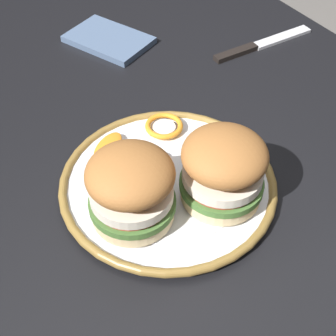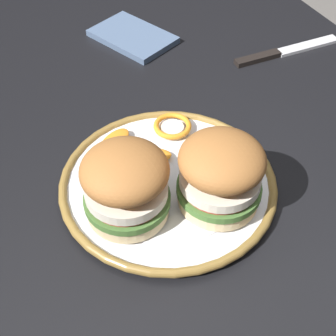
{
  "view_description": "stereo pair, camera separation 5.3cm",
  "coord_description": "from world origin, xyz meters",
  "views": [
    {
      "loc": [
        -0.45,
        0.27,
        1.26
      ],
      "look_at": [
        -0.08,
        0.03,
        0.79
      ],
      "focal_mm": 51.38,
      "sensor_mm": 36.0,
      "label": 1
    },
    {
      "loc": [
        -0.47,
        0.22,
        1.26
      ],
      "look_at": [
        -0.08,
        0.03,
        0.79
      ],
      "focal_mm": 51.38,
      "sensor_mm": 36.0,
      "label": 2
    }
  ],
  "objects": [
    {
      "name": "orange_peel_strip_short",
      "position": [
        -0.03,
        0.04,
        0.78
      ],
      "size": [
        0.06,
        0.07,
        0.01
      ],
      "color": "orange",
      "rests_on": "dinner_plate"
    },
    {
      "name": "table_knife",
      "position": [
        0.13,
        -0.3,
        0.76
      ],
      "size": [
        0.03,
        0.22,
        0.01
      ],
      "color": "silver",
      "rests_on": "dining_table"
    },
    {
      "name": "dinner_plate",
      "position": [
        -0.08,
        0.03,
        0.76
      ],
      "size": [
        0.3,
        0.3,
        0.02
      ],
      "color": "white",
      "rests_on": "dining_table"
    },
    {
      "name": "orange_peel_curled",
      "position": [
        0.01,
        -0.02,
        0.78
      ],
      "size": [
        0.08,
        0.08,
        0.01
      ],
      "color": "orange",
      "rests_on": "dinner_plate"
    },
    {
      "name": "orange_peel_strip_long",
      "position": [
        0.02,
        0.07,
        0.78
      ],
      "size": [
        0.06,
        0.07,
        0.01
      ],
      "color": "orange",
      "rests_on": "dinner_plate"
    },
    {
      "name": "folded_napkin",
      "position": [
        0.3,
        -0.07,
        0.76
      ],
      "size": [
        0.18,
        0.15,
        0.01
      ],
      "primitive_type": "cube",
      "rotation": [
        0.0,
        0.0,
        0.4
      ],
      "color": "slate",
      "rests_on": "dining_table"
    },
    {
      "name": "sandwich_half_right",
      "position": [
        -0.1,
        0.1,
        0.82
      ],
      "size": [
        0.12,
        0.12,
        0.1
      ],
      "color": "beige",
      "rests_on": "dinner_plate"
    },
    {
      "name": "dining_table",
      "position": [
        0.0,
        0.0,
        0.66
      ],
      "size": [
        1.34,
        0.93,
        0.75
      ],
      "color": "black",
      "rests_on": "ground"
    },
    {
      "name": "sandwich_half_left",
      "position": [
        -0.14,
        -0.01,
        0.82
      ],
      "size": [
        0.13,
        0.13,
        0.1
      ],
      "color": "beige",
      "rests_on": "dinner_plate"
    }
  ]
}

